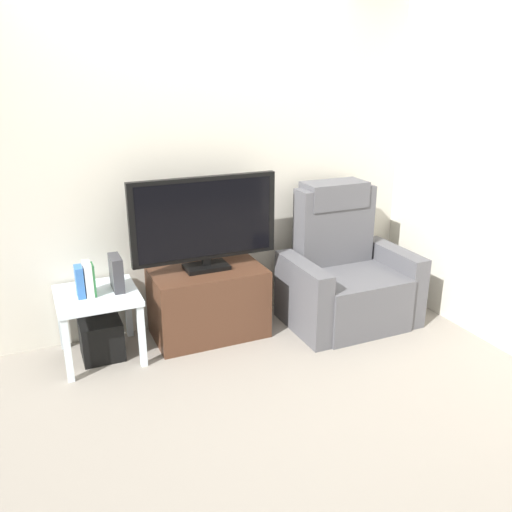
{
  "coord_description": "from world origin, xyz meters",
  "views": [
    {
      "loc": [
        -1.14,
        -2.64,
        1.91
      ],
      "look_at": [
        0.25,
        0.5,
        0.7
      ],
      "focal_mm": 37.16,
      "sensor_mm": 36.0,
      "label": 1
    }
  ],
  "objects_px": {
    "tv_stand": "(208,302)",
    "television": "(205,221)",
    "subwoofer_box": "(101,339)",
    "book_leftmost": "(80,282)",
    "side_table": "(98,304)",
    "game_console": "(116,273)",
    "recliner_armchair": "(345,275)",
    "book_middle": "(88,279)",
    "book_rightmost": "(92,280)"
  },
  "relations": [
    {
      "from": "subwoofer_box",
      "to": "game_console",
      "type": "xyz_separation_m",
      "value": [
        0.15,
        0.01,
        0.47
      ]
    },
    {
      "from": "side_table",
      "to": "subwoofer_box",
      "type": "bearing_deg",
      "value": 0.0
    },
    {
      "from": "book_leftmost",
      "to": "book_rightmost",
      "type": "height_order",
      "value": "book_rightmost"
    },
    {
      "from": "book_rightmost",
      "to": "game_console",
      "type": "height_order",
      "value": "game_console"
    },
    {
      "from": "television",
      "to": "game_console",
      "type": "distance_m",
      "value": 0.71
    },
    {
      "from": "book_middle",
      "to": "game_console",
      "type": "bearing_deg",
      "value": 8.99
    },
    {
      "from": "subwoofer_box",
      "to": "game_console",
      "type": "relative_size",
      "value": 1.16
    },
    {
      "from": "tv_stand",
      "to": "side_table",
      "type": "height_order",
      "value": "tv_stand"
    },
    {
      "from": "tv_stand",
      "to": "television",
      "type": "relative_size",
      "value": 0.77
    },
    {
      "from": "television",
      "to": "book_rightmost",
      "type": "xyz_separation_m",
      "value": [
        -0.82,
        -0.06,
        -0.29
      ]
    },
    {
      "from": "book_leftmost",
      "to": "tv_stand",
      "type": "bearing_deg",
      "value": 2.48
    },
    {
      "from": "subwoofer_box",
      "to": "book_middle",
      "type": "relative_size",
      "value": 1.19
    },
    {
      "from": "subwoofer_box",
      "to": "book_rightmost",
      "type": "relative_size",
      "value": 1.27
    },
    {
      "from": "tv_stand",
      "to": "book_leftmost",
      "type": "height_order",
      "value": "book_leftmost"
    },
    {
      "from": "recliner_armchair",
      "to": "side_table",
      "type": "bearing_deg",
      "value": -179.26
    },
    {
      "from": "side_table",
      "to": "book_middle",
      "type": "bearing_deg",
      "value": -155.86
    },
    {
      "from": "subwoofer_box",
      "to": "side_table",
      "type": "bearing_deg",
      "value": 0.0
    },
    {
      "from": "subwoofer_box",
      "to": "book_leftmost",
      "type": "relative_size",
      "value": 1.31
    },
    {
      "from": "recliner_armchair",
      "to": "tv_stand",
      "type": "bearing_deg",
      "value": 176.34
    },
    {
      "from": "tv_stand",
      "to": "recliner_armchair",
      "type": "height_order",
      "value": "recliner_armchair"
    },
    {
      "from": "recliner_armchair",
      "to": "subwoofer_box",
      "type": "distance_m",
      "value": 1.91
    },
    {
      "from": "tv_stand",
      "to": "subwoofer_box",
      "type": "bearing_deg",
      "value": -178.65
    },
    {
      "from": "subwoofer_box",
      "to": "tv_stand",
      "type": "bearing_deg",
      "value": 1.35
    },
    {
      "from": "book_leftmost",
      "to": "game_console",
      "type": "xyz_separation_m",
      "value": [
        0.24,
        0.03,
        0.01
      ]
    },
    {
      "from": "book_rightmost",
      "to": "game_console",
      "type": "distance_m",
      "value": 0.17
    },
    {
      "from": "subwoofer_box",
      "to": "book_leftmost",
      "type": "xyz_separation_m",
      "value": [
        -0.1,
        -0.02,
        0.45
      ]
    },
    {
      "from": "tv_stand",
      "to": "book_rightmost",
      "type": "xyz_separation_m",
      "value": [
        -0.82,
        -0.04,
        0.33
      ]
    },
    {
      "from": "book_leftmost",
      "to": "subwoofer_box",
      "type": "bearing_deg",
      "value": 11.31
    },
    {
      "from": "side_table",
      "to": "game_console",
      "type": "xyz_separation_m",
      "value": [
        0.15,
        0.01,
        0.2
      ]
    },
    {
      "from": "recliner_armchair",
      "to": "game_console",
      "type": "distance_m",
      "value": 1.76
    },
    {
      "from": "book_rightmost",
      "to": "game_console",
      "type": "bearing_deg",
      "value": 10.29
    },
    {
      "from": "television",
      "to": "recliner_armchair",
      "type": "height_order",
      "value": "television"
    },
    {
      "from": "television",
      "to": "book_rightmost",
      "type": "distance_m",
      "value": 0.87
    },
    {
      "from": "subwoofer_box",
      "to": "book_middle",
      "type": "bearing_deg",
      "value": -155.86
    },
    {
      "from": "game_console",
      "to": "book_middle",
      "type": "bearing_deg",
      "value": -171.01
    },
    {
      "from": "side_table",
      "to": "game_console",
      "type": "height_order",
      "value": "game_console"
    },
    {
      "from": "book_middle",
      "to": "tv_stand",
      "type": "bearing_deg",
      "value": 2.64
    },
    {
      "from": "game_console",
      "to": "side_table",
      "type": "bearing_deg",
      "value": -176.05
    },
    {
      "from": "book_rightmost",
      "to": "recliner_armchair",
      "type": "bearing_deg",
      "value": -4.09
    },
    {
      "from": "side_table",
      "to": "book_leftmost",
      "type": "xyz_separation_m",
      "value": [
        -0.1,
        -0.02,
        0.18
      ]
    },
    {
      "from": "book_middle",
      "to": "game_console",
      "type": "distance_m",
      "value": 0.19
    },
    {
      "from": "subwoofer_box",
      "to": "book_leftmost",
      "type": "height_order",
      "value": "book_leftmost"
    },
    {
      "from": "book_rightmost",
      "to": "book_middle",
      "type": "bearing_deg",
      "value": 180.0
    },
    {
      "from": "book_leftmost",
      "to": "television",
      "type": "bearing_deg",
      "value": 3.68
    },
    {
      "from": "recliner_armchair",
      "to": "side_table",
      "type": "distance_m",
      "value": 1.89
    },
    {
      "from": "side_table",
      "to": "recliner_armchair",
      "type": "bearing_deg",
      "value": -4.73
    },
    {
      "from": "tv_stand",
      "to": "game_console",
      "type": "xyz_separation_m",
      "value": [
        -0.65,
        -0.01,
        0.34
      ]
    },
    {
      "from": "subwoofer_box",
      "to": "book_leftmost",
      "type": "bearing_deg",
      "value": -168.69
    },
    {
      "from": "subwoofer_box",
      "to": "game_console",
      "type": "distance_m",
      "value": 0.49
    },
    {
      "from": "television",
      "to": "side_table",
      "type": "distance_m",
      "value": 0.93
    }
  ]
}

